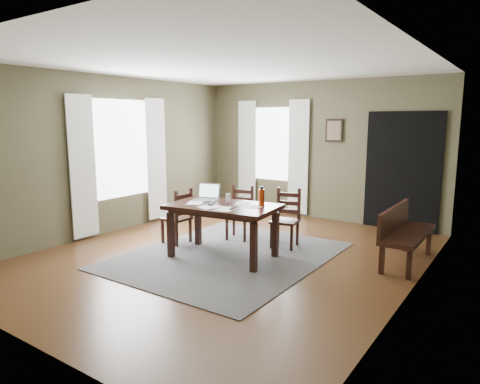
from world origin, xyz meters
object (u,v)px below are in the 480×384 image
Objects in this scene: laptop at (207,195)px; water_bottle at (262,197)px; chair_end at (178,217)px; chair_back_left at (240,213)px; bench at (403,230)px; dining_table at (223,211)px; chair_back_right at (286,219)px.

laptop is 0.94m from water_bottle.
chair_end is 1.01× the size of chair_back_left.
bench is at bearing -7.76° from chair_back_left.
bench reaches higher than dining_table.
chair_back_right is (0.49, 0.97, -0.23)m from dining_table.
chair_back_left is (-0.35, 0.95, -0.25)m from dining_table.
bench is 2.82m from laptop.
chair_end is 3.34m from bench.
dining_table is at bearing -156.91° from water_bottle.
laptop is at bearing 111.37° from bench.
water_bottle reaches higher than chair_back_right.
chair_back_right is (0.84, 0.03, 0.01)m from chair_back_left.
dining_table is 1.79× the size of chair_back_right.
bench is (1.69, 0.23, 0.02)m from chair_back_right.
chair_back_left is at bearing 143.60° from chair_end.
dining_table is at bearing 83.93° from chair_end.
water_bottle reaches higher than chair_back_left.
water_bottle is (0.51, 0.22, 0.22)m from dining_table.
laptop is (-0.92, -0.79, 0.39)m from chair_back_right.
chair_back_left is 1.22m from water_bottle.
chair_end is at bearing 164.77° from dining_table.
water_bottle reaches higher than laptop.
dining_table is 3.91× the size of laptop.
dining_table is 0.49m from laptop.
bench is 3.37× the size of laptop.
bench is (3.17, 1.05, 0.04)m from chair_end.
dining_table is 1.11m from chair_back_right.
chair_back_right is 1.27m from laptop.
water_bottle reaches higher than bench.
dining_table is 1.03m from chair_end.
chair_back_right reaches higher than chair_end.
chair_back_left is 0.97× the size of chair_back_right.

